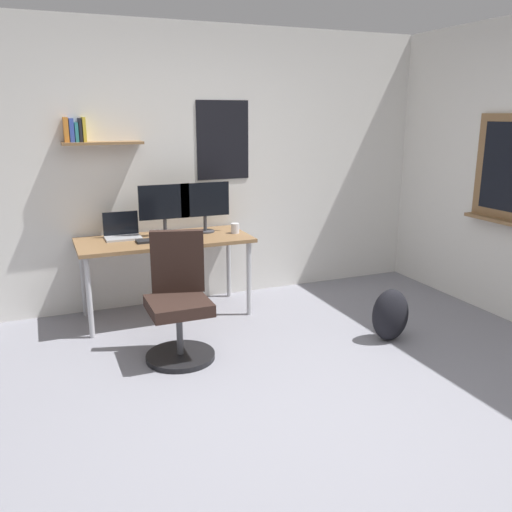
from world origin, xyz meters
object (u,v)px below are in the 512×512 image
at_px(office_chair, 179,305).
at_px(coffee_mug, 235,228).
at_px(desk, 165,246).
at_px(monitor_secondary, 205,204).
at_px(laptop, 122,232).
at_px(monitor_primary, 164,206).
at_px(backpack, 390,315).
at_px(computer_mouse, 189,237).
at_px(keyboard, 158,240).

distance_m(office_chair, coffee_mug, 1.20).
distance_m(desk, monitor_secondary, 0.55).
distance_m(laptop, coffee_mug, 1.02).
relative_size(laptop, monitor_primary, 0.67).
bearing_deg(backpack, monitor_primary, 138.08).
xyz_separation_m(office_chair, computer_mouse, (0.31, 0.80, 0.33)).
bearing_deg(office_chair, laptop, 102.67).
height_order(laptop, keyboard, laptop).
bearing_deg(office_chair, backpack, -12.40).
bearing_deg(desk, laptop, 155.20).
bearing_deg(keyboard, office_chair, -92.26).
xyz_separation_m(desk, coffee_mug, (0.66, -0.03, 0.11)).
xyz_separation_m(office_chair, monitor_primary, (0.15, 0.99, 0.59)).
height_order(office_chair, keyboard, office_chair).
relative_size(keyboard, coffee_mug, 4.02).
xyz_separation_m(desk, monitor_secondary, (0.42, 0.11, 0.34)).
xyz_separation_m(laptop, monitor_secondary, (0.76, -0.05, 0.22)).
relative_size(desk, laptop, 4.90).
relative_size(desk, computer_mouse, 14.59).
relative_size(office_chair, laptop, 3.06).
relative_size(office_chair, backpack, 2.19).
height_order(monitor_secondary, keyboard, monitor_secondary).
xyz_separation_m(monitor_secondary, keyboard, (-0.49, -0.19, -0.26)).
bearing_deg(coffee_mug, office_chair, -132.07).
relative_size(desk, keyboard, 4.10).
relative_size(monitor_secondary, backpack, 1.07).
bearing_deg(coffee_mug, desk, 177.01).
bearing_deg(desk, office_chair, -96.93).
distance_m(desk, backpack, 2.04).
xyz_separation_m(desk, monitor_primary, (0.04, 0.11, 0.34)).
xyz_separation_m(desk, laptop, (-0.34, 0.16, 0.12)).
bearing_deg(laptop, backpack, -36.62).
distance_m(monitor_primary, monitor_secondary, 0.38).
distance_m(monitor_primary, backpack, 2.17).
bearing_deg(office_chair, coffee_mug, 47.93).
relative_size(keyboard, computer_mouse, 3.56).
bearing_deg(keyboard, desk, 48.04).
bearing_deg(monitor_secondary, laptop, 176.36).
distance_m(office_chair, backpack, 1.71).
distance_m(monitor_secondary, backpack, 1.93).
height_order(office_chair, monitor_primary, monitor_primary).
xyz_separation_m(computer_mouse, coffee_mug, (0.45, 0.05, 0.03)).
bearing_deg(keyboard, monitor_primary, 59.59).
distance_m(laptop, monitor_primary, 0.44).
height_order(office_chair, monitor_secondary, monitor_secondary).
height_order(computer_mouse, backpack, computer_mouse).
bearing_deg(laptop, monitor_secondary, -3.64).
bearing_deg(coffee_mug, laptop, 169.13).
xyz_separation_m(laptop, keyboard, (0.27, -0.24, -0.04)).
relative_size(desk, office_chair, 1.60).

